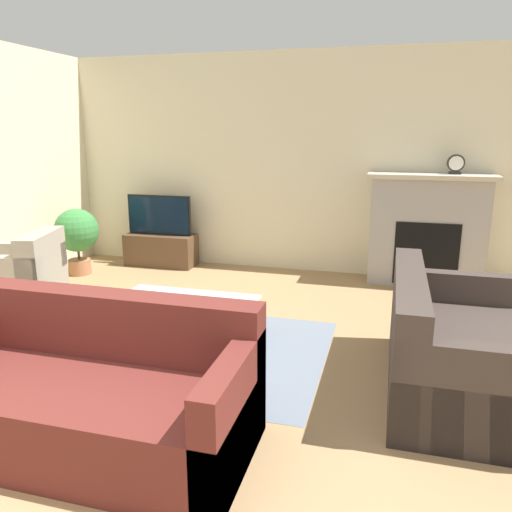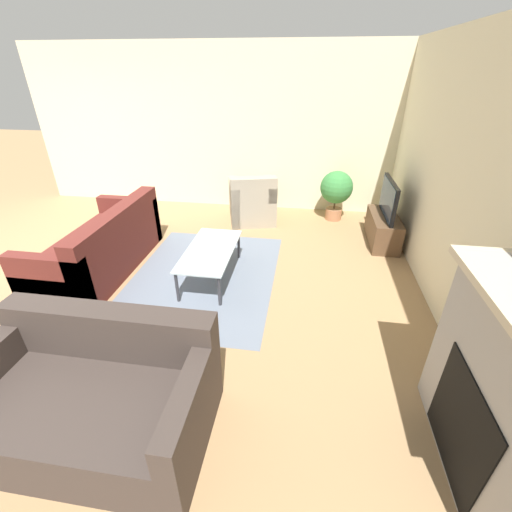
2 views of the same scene
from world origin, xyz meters
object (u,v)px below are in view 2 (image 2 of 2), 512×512
at_px(tv, 389,199).
at_px(couch_loveseat, 96,398).
at_px(couch_sectional, 102,249).
at_px(potted_plant, 336,190).
at_px(armchair_by_window, 252,204).
at_px(coffee_table, 210,252).

height_order(tv, couch_loveseat, tv).
distance_m(couch_sectional, potted_plant, 3.70).
xyz_separation_m(armchair_by_window, potted_plant, (-0.27, 1.38, 0.22)).
relative_size(coffee_table, potted_plant, 1.41).
distance_m(armchair_by_window, potted_plant, 1.42).
height_order(armchair_by_window, coffee_table, armchair_by_window).
bearing_deg(couch_loveseat, potted_plant, 66.39).
bearing_deg(potted_plant, couch_sectional, -54.74).
bearing_deg(armchair_by_window, potted_plant, 175.95).
xyz_separation_m(coffee_table, potted_plant, (-2.13, 1.59, 0.17)).
xyz_separation_m(couch_sectional, couch_loveseat, (2.09, 1.17, -0.00)).
height_order(tv, couch_sectional, tv).
bearing_deg(tv, couch_sectional, -70.13).
bearing_deg(coffee_table, couch_sectional, -90.03).
bearing_deg(tv, potted_plant, -140.26).
height_order(couch_loveseat, coffee_table, couch_loveseat).
height_order(couch_sectional, potted_plant, potted_plant).
bearing_deg(potted_plant, armchair_by_window, -78.81).
height_order(tv, armchair_by_window, tv).
xyz_separation_m(tv, coffee_table, (1.33, -2.26, -0.32)).
bearing_deg(couch_loveseat, coffee_table, 83.01).
bearing_deg(couch_sectional, couch_loveseat, 29.25).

